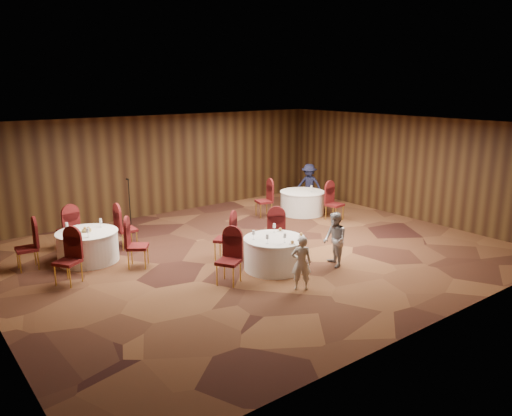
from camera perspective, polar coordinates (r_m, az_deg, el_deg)
ground at (r=12.70m, az=-0.17°, el=-5.13°), size 12.00×12.00×0.00m
room_shell at (r=12.20m, az=-0.18°, el=3.62°), size 12.00×12.00×12.00m
table_main at (r=11.54m, az=2.10°, el=-5.19°), size 1.42×1.42×0.74m
table_left at (r=12.68m, az=-18.65°, el=-4.15°), size 1.44×1.44×0.74m
table_right at (r=16.43m, az=5.31°, el=0.65°), size 1.46×1.46×0.74m
chairs_main at (r=11.84m, az=-1.32°, el=-4.04°), size 2.91×2.06×1.00m
chairs_left at (r=12.57m, az=-18.82°, el=-3.72°), size 2.99×2.99×1.00m
chairs_right at (r=15.83m, az=4.91°, el=0.61°), size 2.10×2.29×1.00m
tabletop_main at (r=11.40m, az=2.81°, el=-3.00°), size 1.15×1.07×0.22m
tabletop_left at (r=12.55m, az=-18.84°, el=-2.22°), size 0.85×0.86×0.22m
tabletop_right at (r=16.26m, az=6.35°, el=2.38°), size 0.08×0.08×0.22m
mic_stand at (r=14.70m, az=-14.15°, el=-1.01°), size 0.24×0.24×1.58m
woman_a at (r=10.38m, az=5.20°, el=-6.28°), size 0.51×0.47×1.16m
woman_b at (r=11.76m, az=8.98°, el=-3.60°), size 0.70×0.77×1.29m
man_c at (r=17.48m, az=6.07°, el=2.65°), size 0.92×1.09×1.46m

